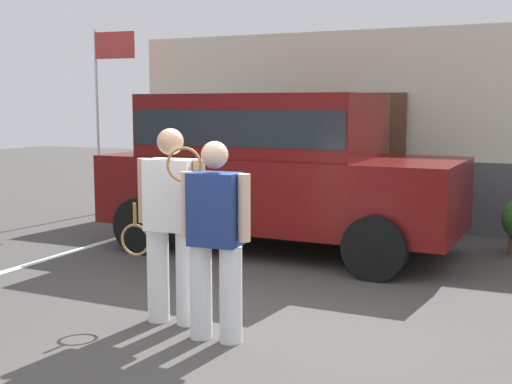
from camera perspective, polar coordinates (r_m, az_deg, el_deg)
name	(u,v)px	position (r m, az deg, el deg)	size (l,w,h in m)	color
ground_plane	(232,336)	(5.68, -2.08, -12.18)	(40.00, 40.00, 0.00)	#423F3D
parking_stripe_0	(44,260)	(8.72, -17.67, -5.54)	(0.12, 4.40, 0.01)	silver
house_frontage	(391,136)	(10.66, 11.42, 4.75)	(8.71, 0.40, 3.07)	beige
parked_suv	(273,164)	(8.78, 1.49, 2.43)	(4.64, 2.25, 2.05)	#590C0C
tennis_player_man	(171,224)	(5.85, -7.26, -2.70)	(0.90, 0.30, 1.71)	white
tennis_player_woman	(215,237)	(5.38, -3.54, -3.89)	(0.75, 0.27, 1.62)	white
flag_pole	(105,88)	(11.95, -12.74, 8.65)	(0.80, 0.11, 3.20)	silver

